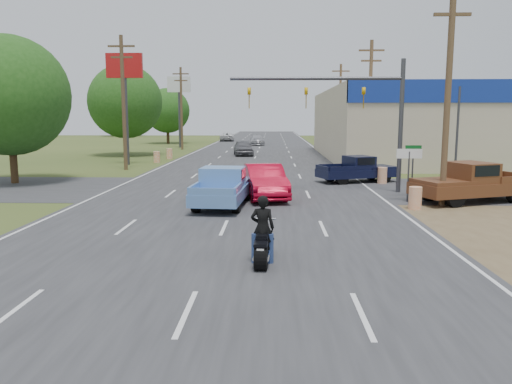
{
  "coord_description": "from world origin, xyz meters",
  "views": [
    {
      "loc": [
        1.77,
        -9.72,
        4.01
      ],
      "look_at": [
        1.16,
        8.26,
        1.3
      ],
      "focal_mm": 35.0,
      "sensor_mm": 36.0,
      "label": 1
    }
  ],
  "objects_px": {
    "blue_pickup": "(223,186)",
    "brown_pickup": "(470,182)",
    "rider": "(263,231)",
    "distant_car_grey": "(243,148)",
    "red_convertible": "(264,181)",
    "navy_pickup": "(359,169)",
    "motorcycle": "(262,246)",
    "distant_car_silver": "(257,140)",
    "distant_car_white": "(227,137)"
  },
  "relations": [
    {
      "from": "motorcycle",
      "to": "brown_pickup",
      "type": "relative_size",
      "value": 0.36
    },
    {
      "from": "brown_pickup",
      "to": "motorcycle",
      "type": "bearing_deg",
      "value": 116.85
    },
    {
      "from": "rider",
      "to": "navy_pickup",
      "type": "relative_size",
      "value": 0.34
    },
    {
      "from": "rider",
      "to": "distant_car_grey",
      "type": "relative_size",
      "value": 0.38
    },
    {
      "from": "motorcycle",
      "to": "distant_car_silver",
      "type": "height_order",
      "value": "distant_car_silver"
    },
    {
      "from": "navy_pickup",
      "to": "brown_pickup",
      "type": "height_order",
      "value": "brown_pickup"
    },
    {
      "from": "blue_pickup",
      "to": "distant_car_white",
      "type": "xyz_separation_m",
      "value": [
        -5.43,
        61.38,
        -0.19
      ]
    },
    {
      "from": "brown_pickup",
      "to": "blue_pickup",
      "type": "bearing_deg",
      "value": 76.12
    },
    {
      "from": "distant_car_grey",
      "to": "distant_car_white",
      "type": "bearing_deg",
      "value": 90.92
    },
    {
      "from": "distant_car_grey",
      "to": "distant_car_white",
      "type": "relative_size",
      "value": 0.94
    },
    {
      "from": "red_convertible",
      "to": "navy_pickup",
      "type": "relative_size",
      "value": 0.96
    },
    {
      "from": "distant_car_silver",
      "to": "rider",
      "type": "bearing_deg",
      "value": -92.31
    },
    {
      "from": "distant_car_silver",
      "to": "red_convertible",
      "type": "bearing_deg",
      "value": -92.01
    },
    {
      "from": "rider",
      "to": "distant_car_grey",
      "type": "distance_m",
      "value": 39.05
    },
    {
      "from": "distant_car_grey",
      "to": "brown_pickup",
      "type": "bearing_deg",
      "value": -73.92
    },
    {
      "from": "rider",
      "to": "distant_car_white",
      "type": "bearing_deg",
      "value": -81.43
    },
    {
      "from": "distant_car_grey",
      "to": "distant_car_silver",
      "type": "height_order",
      "value": "distant_car_grey"
    },
    {
      "from": "red_convertible",
      "to": "motorcycle",
      "type": "xyz_separation_m",
      "value": [
        0.13,
        -11.29,
        -0.33
      ]
    },
    {
      "from": "red_convertible",
      "to": "navy_pickup",
      "type": "xyz_separation_m",
      "value": [
        5.75,
        6.35,
        -0.01
      ]
    },
    {
      "from": "brown_pickup",
      "to": "distant_car_silver",
      "type": "xyz_separation_m",
      "value": [
        -11.59,
        48.46,
        -0.24
      ]
    },
    {
      "from": "rider",
      "to": "brown_pickup",
      "type": "bearing_deg",
      "value": -130.37
    },
    {
      "from": "red_convertible",
      "to": "brown_pickup",
      "type": "distance_m",
      "value": 9.77
    },
    {
      "from": "motorcycle",
      "to": "blue_pickup",
      "type": "relative_size",
      "value": 0.41
    },
    {
      "from": "motorcycle",
      "to": "distant_car_silver",
      "type": "bearing_deg",
      "value": 94.49
    },
    {
      "from": "distant_car_silver",
      "to": "distant_car_white",
      "type": "relative_size",
      "value": 0.97
    },
    {
      "from": "motorcycle",
      "to": "distant_car_white",
      "type": "bearing_deg",
      "value": 98.56
    },
    {
      "from": "blue_pickup",
      "to": "brown_pickup",
      "type": "distance_m",
      "value": 11.65
    },
    {
      "from": "distant_car_silver",
      "to": "distant_car_white",
      "type": "distance_m",
      "value": 12.8
    },
    {
      "from": "red_convertible",
      "to": "blue_pickup",
      "type": "distance_m",
      "value": 2.91
    },
    {
      "from": "brown_pickup",
      "to": "distant_car_silver",
      "type": "height_order",
      "value": "brown_pickup"
    },
    {
      "from": "navy_pickup",
      "to": "distant_car_grey",
      "type": "xyz_separation_m",
      "value": [
        -8.45,
        21.36,
        -0.01
      ]
    },
    {
      "from": "blue_pickup",
      "to": "distant_car_silver",
      "type": "height_order",
      "value": "blue_pickup"
    },
    {
      "from": "distant_car_silver",
      "to": "distant_car_grey",
      "type": "bearing_deg",
      "value": -96.67
    },
    {
      "from": "red_convertible",
      "to": "brown_pickup",
      "type": "height_order",
      "value": "brown_pickup"
    },
    {
      "from": "rider",
      "to": "distant_car_grey",
      "type": "xyz_separation_m",
      "value": [
        -2.83,
        38.94,
        -0.1
      ]
    },
    {
      "from": "distant_car_white",
      "to": "rider",
      "type": "bearing_deg",
      "value": 92.31
    },
    {
      "from": "brown_pickup",
      "to": "distant_car_grey",
      "type": "distance_m",
      "value": 31.21
    },
    {
      "from": "brown_pickup",
      "to": "distant_car_silver",
      "type": "bearing_deg",
      "value": -6.94
    },
    {
      "from": "blue_pickup",
      "to": "distant_car_grey",
      "type": "height_order",
      "value": "blue_pickup"
    },
    {
      "from": "rider",
      "to": "distant_car_silver",
      "type": "relative_size",
      "value": 0.37
    },
    {
      "from": "rider",
      "to": "distant_car_silver",
      "type": "height_order",
      "value": "rider"
    },
    {
      "from": "rider",
      "to": "brown_pickup",
      "type": "distance_m",
      "value": 14.08
    },
    {
      "from": "blue_pickup",
      "to": "brown_pickup",
      "type": "xyz_separation_m",
      "value": [
        11.58,
        1.32,
        0.07
      ]
    },
    {
      "from": "red_convertible",
      "to": "navy_pickup",
      "type": "height_order",
      "value": "red_convertible"
    },
    {
      "from": "brown_pickup",
      "to": "distant_car_white",
      "type": "relative_size",
      "value": 1.21
    },
    {
      "from": "blue_pickup",
      "to": "distant_car_silver",
      "type": "bearing_deg",
      "value": 94.25
    },
    {
      "from": "navy_pickup",
      "to": "distant_car_grey",
      "type": "bearing_deg",
      "value": -178.76
    },
    {
      "from": "blue_pickup",
      "to": "navy_pickup",
      "type": "bearing_deg",
      "value": 52.73
    },
    {
      "from": "red_convertible",
      "to": "motorcycle",
      "type": "bearing_deg",
      "value": -99.11
    },
    {
      "from": "red_convertible",
      "to": "brown_pickup",
      "type": "bearing_deg",
      "value": -15.19
    }
  ]
}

